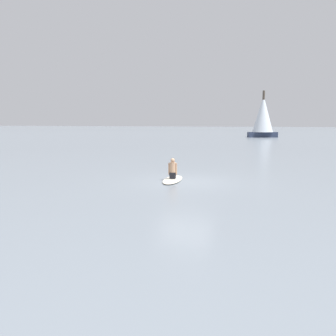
{
  "coord_description": "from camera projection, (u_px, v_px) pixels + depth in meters",
  "views": [
    {
      "loc": [
        -15.07,
        -4.93,
        2.65
      ],
      "look_at": [
        0.05,
        0.84,
        0.57
      ],
      "focal_mm": 38.28,
      "sensor_mm": 36.0,
      "label": 1
    }
  ],
  "objects": [
    {
      "name": "surfboard",
      "position": [
        173.0,
        180.0,
        16.35
      ],
      "size": [
        2.74,
        1.26,
        0.09
      ],
      "primitive_type": "ellipsoid",
      "rotation": [
        0.0,
        0.0,
        -2.96
      ],
      "color": "silver",
      "rests_on": "ground"
    },
    {
      "name": "sailboat_far_right",
      "position": [
        263.0,
        116.0,
        62.84
      ],
      "size": [
        4.68,
        5.29,
        8.12
      ],
      "rotation": [
        0.0,
        0.0,
        -1.17
      ],
      "color": "#2D3851",
      "rests_on": "ground"
    },
    {
      "name": "person_paddler",
      "position": [
        173.0,
        169.0,
        16.29
      ],
      "size": [
        0.35,
        0.41,
        0.94
      ],
      "rotation": [
        0.0,
        0.0,
        -2.96
      ],
      "color": "black",
      "rests_on": "surfboard"
    },
    {
      "name": "ground_plane",
      "position": [
        185.0,
        182.0,
        16.05
      ],
      "size": [
        400.0,
        400.0,
        0.0
      ],
      "primitive_type": "plane",
      "color": "gray"
    }
  ]
}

